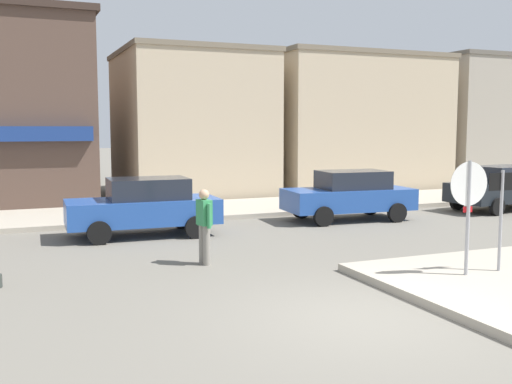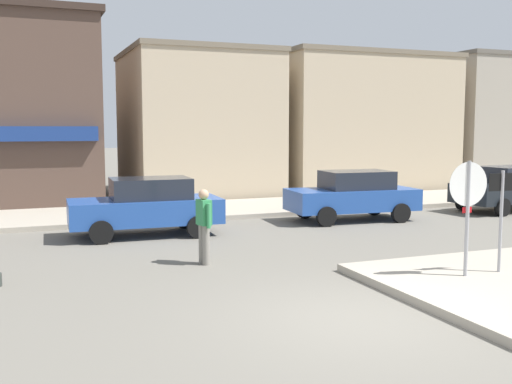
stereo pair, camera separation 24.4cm
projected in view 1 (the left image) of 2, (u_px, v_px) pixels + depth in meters
The scene contains 11 objects.
ground_plane at pixel (368, 319), 9.14m from camera, with size 160.00×160.00×0.00m, color #6B665B.
kerb_far at pixel (170, 212), 20.19m from camera, with size 80.00×4.00×0.15m, color #A89E8C.
stop_sign at pixel (468, 203), 11.11m from camera, with size 0.82×0.08×2.30m.
one_way_sign at pixel (501, 210), 11.46m from camera, with size 0.60×0.07×2.10m.
parked_car_nearest at pixel (144, 206), 16.04m from camera, with size 4.06×1.99×1.56m.
parked_car_second at pixel (349, 195), 18.78m from camera, with size 4.11×2.10×1.56m.
parked_car_third at pixel (502, 187), 21.09m from camera, with size 4.16×2.21×1.56m.
pedestrian_crossing_near at pixel (204, 224), 12.68m from camera, with size 0.27×0.56×1.61m.
building_storefront_left_near at pixel (191, 124), 25.73m from camera, with size 5.97×6.45×6.11m.
building_storefront_left_mid at pixel (349, 123), 28.27m from camera, with size 8.24×5.61×6.24m.
building_storefront_right_near at pixel (476, 121), 31.57m from camera, with size 6.43×5.77×6.50m.
Camera 1 is at (-4.98, -7.54, 2.91)m, focal length 42.00 mm.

